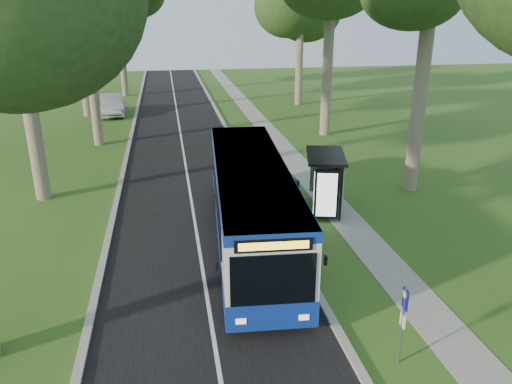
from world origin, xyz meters
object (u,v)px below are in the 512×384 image
bus_stop_sign (403,316)px  car_silver (112,105)px  car_white (111,108)px  bus (251,204)px  litter_bin (293,192)px  bus_shelter (331,174)px

bus_stop_sign → car_silver: (-10.05, 34.27, -0.55)m
bus_stop_sign → car_white: 35.20m
bus → bus_stop_sign: bus is taller
bus_stop_sign → car_silver: bearing=111.3°
litter_bin → car_white: bearing=115.0°
bus → car_silver: (-7.47, 26.73, -0.83)m
litter_bin → car_silver: 24.86m
bus → litter_bin: size_ratio=12.16×
bus_shelter → car_white: bus_shelter is taller
bus → bus_stop_sign: bearing=-66.9°
bus_shelter → litter_bin: 2.41m
bus_stop_sign → car_silver: 35.72m
bus → car_white: 27.25m
bus_stop_sign → car_silver: bus_stop_sign is taller
car_silver → bus: bearing=-79.9°
bus_shelter → car_silver: size_ratio=0.64×
bus → bus_shelter: bus is taller
bus_shelter → bus: bearing=-134.0°
bus_shelter → car_white: 26.37m
bus → bus_shelter: size_ratio=3.73×
bus_shelter → car_silver: bearing=129.3°
car_silver → bus_shelter: bearing=-70.2°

